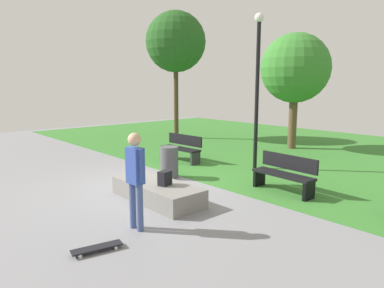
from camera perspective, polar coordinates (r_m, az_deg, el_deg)
ground_plane at (r=9.27m, az=-7.01°, el=-6.88°), size 28.00×28.00×0.00m
grass_lawn at (r=14.87m, az=17.88°, el=-0.98°), size 26.60×12.74×0.01m
concrete_ledge at (r=8.14m, az=-5.69°, el=-7.68°), size 2.37×0.97×0.41m
backpack_on_ledge at (r=7.83m, az=-4.44°, el=-5.56°), size 0.26×0.32×0.32m
skater_performing_trick at (r=6.37m, az=-9.19°, el=-4.72°), size 0.43×0.24×1.79m
skateboard_by_ledge at (r=6.00m, az=-15.17°, el=-15.95°), size 0.35×0.82×0.08m
park_bench_far_left at (r=12.10m, az=-1.67°, el=-0.56°), size 1.62×0.54×0.91m
park_bench_center_lawn at (r=8.93m, az=14.83°, el=-4.57°), size 1.62×0.56×0.91m
tree_broad_elm at (r=15.01m, az=16.41°, el=11.66°), size 2.78×2.78×4.67m
tree_leaning_ash at (r=17.45m, az=-2.67°, el=16.19°), size 2.88×2.88×6.08m
lamp_post at (r=11.05m, az=10.59°, el=10.55°), size 0.28×0.28×4.72m
trash_bin at (r=9.98m, az=-3.69°, el=-2.98°), size 0.51×0.51×0.90m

